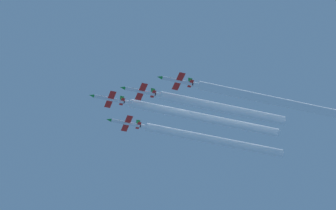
# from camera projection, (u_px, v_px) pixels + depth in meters

# --- Properties ---
(jet_lead) EXTENTS (7.65, 11.14, 2.68)m
(jet_lead) POSITION_uv_depth(u_px,v_px,m) (108.00, 99.00, 297.51)
(jet_lead) COLOR silver
(jet_left_wingman) EXTENTS (7.65, 11.14, 2.68)m
(jet_left_wingman) POSITION_uv_depth(u_px,v_px,m) (139.00, 91.00, 293.66)
(jet_left_wingman) COLOR silver
(jet_right_wingman) EXTENTS (7.65, 11.14, 2.68)m
(jet_right_wingman) POSITION_uv_depth(u_px,v_px,m) (125.00, 123.00, 305.05)
(jet_right_wingman) COLOR silver
(jet_outer_left) EXTENTS (7.65, 11.14, 2.68)m
(jet_outer_left) POSITION_uv_depth(u_px,v_px,m) (176.00, 81.00, 288.62)
(jet_outer_left) COLOR silver
(smoke_trail_lead) EXTENTS (2.60, 49.56, 2.60)m
(smoke_trail_lead) POSITION_uv_depth(u_px,v_px,m) (203.00, 118.00, 304.23)
(smoke_trail_lead) COLOR white
(smoke_trail_left_wingman) EXTENTS (2.60, 40.98, 2.60)m
(smoke_trail_left_wingman) POSITION_uv_depth(u_px,v_px,m) (221.00, 108.00, 299.42)
(smoke_trail_left_wingman) COLOR white
(smoke_trail_right_wingman) EXTENTS (2.60, 46.87, 2.60)m
(smoke_trail_right_wingman) POSITION_uv_depth(u_px,v_px,m) (213.00, 140.00, 311.47)
(smoke_trail_right_wingman) COLOR white
(smoke_trail_outer_left) EXTENTS (2.60, 47.25, 2.60)m
(smoke_trail_outer_left) POSITION_uv_depth(u_px,v_px,m) (268.00, 100.00, 295.08)
(smoke_trail_outer_left) COLOR white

